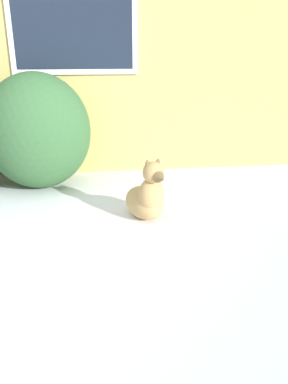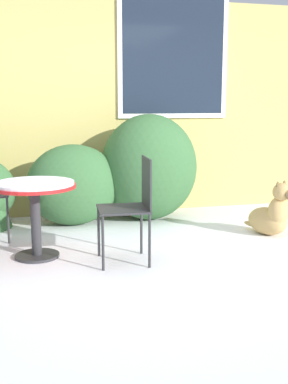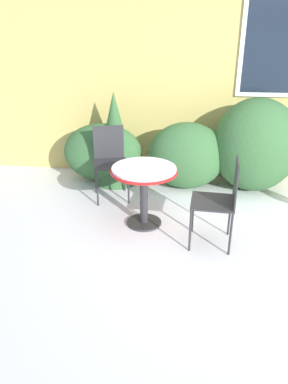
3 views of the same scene
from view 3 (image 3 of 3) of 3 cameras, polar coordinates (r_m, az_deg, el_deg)
The scene contains 9 objects.
ground_plane at distance 4.04m, azimuth 14.28°, elevation -9.02°, with size 16.00×16.00×0.00m, color white.
house_wall at distance 5.63m, azimuth 13.85°, elevation 15.87°, with size 8.00×0.10×2.79m.
shrub_left at distance 5.52m, azimuth -6.28°, elevation 5.94°, with size 1.15×0.68×0.86m.
shrub_middle at distance 5.27m, azimuth 6.50°, elevation 5.49°, with size 1.07×0.73×0.94m.
shrub_right at distance 5.36m, azimuth 16.63°, elevation 6.85°, with size 1.17×1.06×1.28m.
evergreen_bush at distance 5.39m, azimuth -4.47°, elevation 8.11°, with size 0.65×0.65×1.32m.
patio_table at distance 4.20m, azimuth 0.00°, elevation 1.95°, with size 0.75×0.75×0.71m.
patio_chair_near_table at distance 4.97m, azimuth -5.20°, elevation 5.11°, with size 0.55×0.55×0.94m.
patio_chair_far_side at distance 3.90m, azimuth 11.60°, elevation -0.94°, with size 0.47×0.47×0.94m.
Camera 3 is at (-0.60, -3.34, 2.19)m, focal length 35.00 mm.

